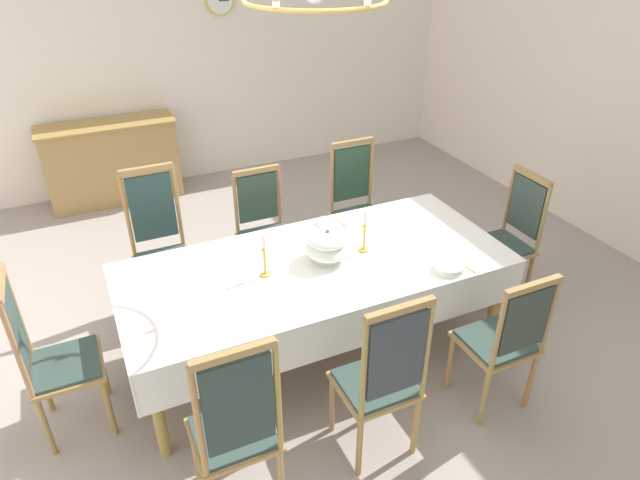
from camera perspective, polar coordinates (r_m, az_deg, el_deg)
ground at (r=4.50m, az=-1.60°, el=-9.41°), size 6.55×6.66×0.04m
back_wall at (r=6.81m, az=-13.75°, el=18.82°), size 6.55×0.08×3.15m
dining_table at (r=3.89m, az=-0.38°, el=-3.23°), size 2.67×1.16×0.78m
tablecloth at (r=3.89m, az=-0.38°, el=-3.19°), size 2.69×1.18×0.32m
chair_south_a at (r=3.02m, az=-8.61°, el=-18.40°), size 0.44×0.42×1.22m
chair_north_a at (r=4.56m, az=-16.00°, el=-0.43°), size 0.44×0.42×1.22m
chair_south_b at (r=3.27m, az=6.36°, el=-13.81°), size 0.44×0.42×1.19m
chair_north_b at (r=4.74m, az=-5.72°, el=1.17°), size 0.44×0.42×1.06m
chair_south_c at (r=3.74m, az=18.30°, el=-9.57°), size 0.44×0.42×1.06m
chair_north_c at (r=5.04m, az=3.80°, el=3.61°), size 0.44×0.42×1.16m
chair_head_west at (r=3.75m, az=-25.87°, el=-10.59°), size 0.42×0.44×1.17m
chair_head_east at (r=4.84m, az=18.74°, el=0.40°), size 0.42×0.44×1.11m
soup_tureen at (r=3.82m, az=0.76°, el=-0.55°), size 0.31×0.31×0.24m
candlestick_west at (r=3.67m, az=-5.69°, el=-2.00°), size 0.07×0.07×0.32m
candlestick_east at (r=3.93m, az=4.55°, el=0.45°), size 0.07×0.07×0.32m
bowl_near_left at (r=3.85m, az=13.05°, el=-2.72°), size 0.20×0.20×0.05m
bowl_near_right at (r=4.31m, az=0.67°, el=1.85°), size 0.15×0.15×0.04m
spoon_primary at (r=3.95m, az=14.27°, el=-2.34°), size 0.04×0.18×0.01m
spoon_secondary at (r=4.38m, az=1.74°, el=2.09°), size 0.04×0.18×0.01m
sideboard at (r=6.69m, az=-20.42°, el=7.47°), size 1.44×0.48×0.90m
mounted_clock at (r=6.77m, az=-10.24°, el=22.96°), size 0.31×0.06×0.31m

